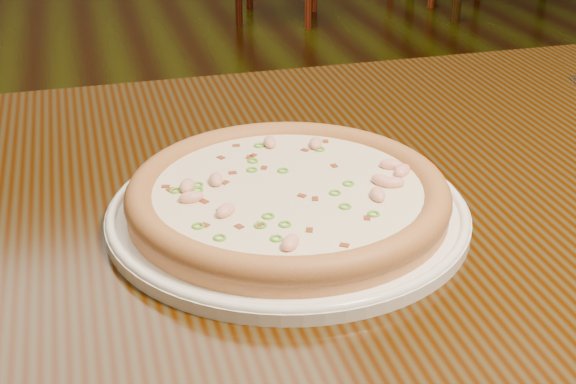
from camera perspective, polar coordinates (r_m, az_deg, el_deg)
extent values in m
cube|color=black|center=(0.88, 6.71, -0.53)|extent=(1.20, 0.80, 0.04)
cylinder|color=white|center=(0.79, 0.00, -1.55)|extent=(0.36, 0.36, 0.01)
torus|color=white|center=(0.79, 0.00, -1.16)|extent=(0.35, 0.35, 0.01)
cylinder|color=tan|center=(0.78, 0.00, -0.59)|extent=(0.31, 0.31, 0.02)
torus|color=#AB7E3C|center=(0.78, 0.00, 0.00)|extent=(0.32, 0.32, 0.03)
cylinder|color=beige|center=(0.78, 0.00, 0.16)|extent=(0.26, 0.26, 0.00)
ellipsoid|color=#F2B29E|center=(0.82, 7.35, 1.95)|extent=(0.03, 0.02, 0.01)
ellipsoid|color=#F2B29E|center=(0.76, 6.40, -0.18)|extent=(0.02, 0.03, 0.01)
ellipsoid|color=#F2B29E|center=(0.79, 6.71, 0.81)|extent=(0.02, 0.03, 0.01)
ellipsoid|color=#F2B29E|center=(0.87, 1.98, 3.48)|extent=(0.02, 0.03, 0.01)
ellipsoid|color=#F2B29E|center=(0.78, -7.19, 0.45)|extent=(0.02, 0.03, 0.01)
ellipsoid|color=#F2B29E|center=(0.68, 0.17, -3.61)|extent=(0.03, 0.03, 0.01)
ellipsoid|color=#F2B29E|center=(0.81, 8.12, 1.53)|extent=(0.03, 0.03, 0.01)
ellipsoid|color=#F2B29E|center=(0.73, -4.45, -1.30)|extent=(0.03, 0.03, 0.01)
ellipsoid|color=#F2B29E|center=(0.76, -6.90, -0.37)|extent=(0.02, 0.01, 0.01)
ellipsoid|color=#F2B29E|center=(0.79, -5.14, 0.90)|extent=(0.02, 0.03, 0.01)
ellipsoid|color=#F2B29E|center=(0.79, 7.45, 0.67)|extent=(0.03, 0.02, 0.01)
ellipsoid|color=#F2B29E|center=(0.87, -1.29, 3.56)|extent=(0.02, 0.03, 0.01)
cube|color=maroon|center=(0.76, -5.97, -0.73)|extent=(0.01, 0.01, 0.00)
cube|color=maroon|center=(0.73, 5.64, -1.91)|extent=(0.01, 0.01, 0.00)
cube|color=maroon|center=(0.71, -2.07, -2.37)|extent=(0.01, 0.01, 0.00)
cube|color=maroon|center=(0.74, -4.80, -1.37)|extent=(0.01, 0.01, 0.00)
cube|color=maroon|center=(0.72, -5.93, -2.41)|extent=(0.01, 0.01, 0.00)
cube|color=maroon|center=(0.68, 4.03, -3.86)|extent=(0.01, 0.01, 0.00)
cube|color=maroon|center=(0.82, 3.30, 1.82)|extent=(0.01, 0.01, 0.00)
cube|color=maroon|center=(0.71, -3.48, -2.53)|extent=(0.01, 0.01, 0.00)
cube|color=maroon|center=(0.76, 0.99, -0.32)|extent=(0.01, 0.01, 0.00)
cube|color=maroon|center=(0.84, -2.78, 2.42)|extent=(0.01, 0.01, 0.00)
cube|color=maroon|center=(0.86, 1.21, 2.94)|extent=(0.01, 0.01, 0.00)
cube|color=maroon|center=(0.84, -4.78, 2.40)|extent=(0.01, 0.01, 0.00)
cube|color=maroon|center=(0.79, -8.69, 0.33)|extent=(0.01, 0.01, 0.00)
cube|color=maroon|center=(0.78, -8.33, 0.11)|extent=(0.01, 0.01, 0.00)
cube|color=maroon|center=(0.70, 1.54, -2.79)|extent=(0.01, 0.01, 0.00)
cube|color=maroon|center=(0.79, -4.50, 0.62)|extent=(0.01, 0.01, 0.00)
cube|color=maroon|center=(0.81, -3.96, 1.32)|extent=(0.01, 0.01, 0.00)
cube|color=maroon|center=(0.82, -1.72, 1.68)|extent=(0.01, 0.01, 0.00)
cube|color=maroon|center=(0.88, 2.69, 3.57)|extent=(0.01, 0.01, 0.00)
cube|color=maroon|center=(0.76, 1.95, -0.54)|extent=(0.01, 0.01, 0.00)
cube|color=maroon|center=(0.87, -3.70, 3.27)|extent=(0.01, 0.01, 0.00)
cube|color=maroon|center=(0.85, -2.50, 2.56)|extent=(0.01, 0.01, 0.00)
torus|color=#53A024|center=(0.78, -6.46, 0.14)|extent=(0.02, 0.02, 0.00)
torus|color=#53A024|center=(0.79, -6.44, 0.49)|extent=(0.02, 0.02, 0.00)
torus|color=#53A024|center=(0.69, -0.83, -3.34)|extent=(0.02, 0.02, 0.00)
torus|color=#53A024|center=(0.71, -6.41, -2.43)|extent=(0.01, 0.01, 0.00)
torus|color=#53A024|center=(0.74, 4.07, -1.05)|extent=(0.02, 0.02, 0.00)
torus|color=#53A024|center=(0.83, -2.52, 2.22)|extent=(0.02, 0.02, 0.00)
torus|color=#53A024|center=(0.73, -1.42, -1.74)|extent=(0.01, 0.01, 0.00)
torus|color=#53A024|center=(0.87, -2.07, 3.31)|extent=(0.01, 0.01, 0.00)
torus|color=#53A024|center=(0.73, 6.10, -1.57)|extent=(0.01, 0.01, 0.00)
torus|color=#53A024|center=(0.71, -1.98, -2.40)|extent=(0.02, 0.02, 0.00)
torus|color=#53A024|center=(0.71, -0.23, -2.33)|extent=(0.02, 0.02, 0.00)
torus|color=#53A024|center=(0.81, -2.59, 1.57)|extent=(0.01, 0.01, 0.00)
torus|color=#53A024|center=(0.79, 4.32, 0.59)|extent=(0.02, 0.02, 0.00)
torus|color=#53A024|center=(0.77, 3.36, -0.07)|extent=(0.01, 0.01, 0.00)
torus|color=#53A024|center=(0.86, 2.26, 3.04)|extent=(0.02, 0.02, 0.00)
torus|color=#53A024|center=(0.69, -4.88, -3.27)|extent=(0.02, 0.02, 0.00)
torus|color=#53A024|center=(0.78, -8.03, 0.08)|extent=(0.02, 0.02, 0.00)
torus|color=#53A024|center=(0.81, -0.36, 1.52)|extent=(0.02, 0.02, 0.00)
cube|color=silver|center=(1.23, 19.82, 7.38)|extent=(0.01, 0.05, 0.00)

